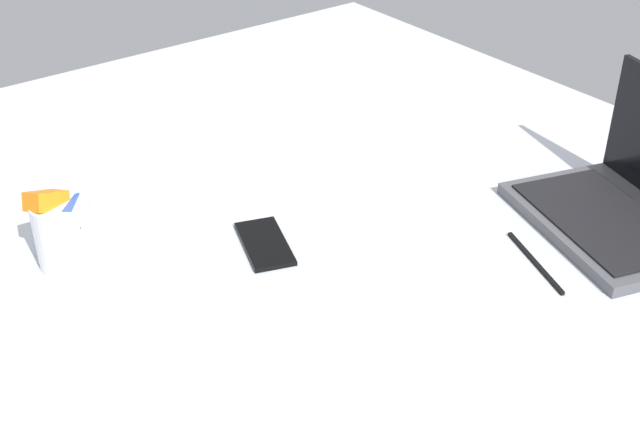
# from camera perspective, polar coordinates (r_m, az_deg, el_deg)

# --- Properties ---
(bed_mattress) EXTENTS (1.80, 1.40, 0.18)m
(bed_mattress) POSITION_cam_1_polar(r_m,az_deg,el_deg) (1.51, 3.11, -2.63)
(bed_mattress) COLOR #B7BCC6
(bed_mattress) RESTS_ON ground
(laptop) EXTENTS (0.38, 0.32, 0.23)m
(laptop) POSITION_cam_1_polar(r_m,az_deg,el_deg) (1.48, 20.06, 0.74)
(laptop) COLOR #4C4C51
(laptop) RESTS_ON bed_mattress
(snack_cup) EXTENTS (0.09, 0.09, 0.14)m
(snack_cup) POSITION_cam_1_polar(r_m,az_deg,el_deg) (1.35, -16.89, -1.11)
(snack_cup) COLOR silver
(snack_cup) RESTS_ON bed_mattress
(cell_phone) EXTENTS (0.15, 0.11, 0.01)m
(cell_phone) POSITION_cam_1_polar(r_m,az_deg,el_deg) (1.36, -3.75, -2.04)
(cell_phone) COLOR black
(cell_phone) RESTS_ON bed_mattress
(charger_cable) EXTENTS (0.16, 0.07, 0.01)m
(charger_cable) POSITION_cam_1_polar(r_m,az_deg,el_deg) (1.36, 14.28, -3.20)
(charger_cable) COLOR black
(charger_cable) RESTS_ON bed_mattress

